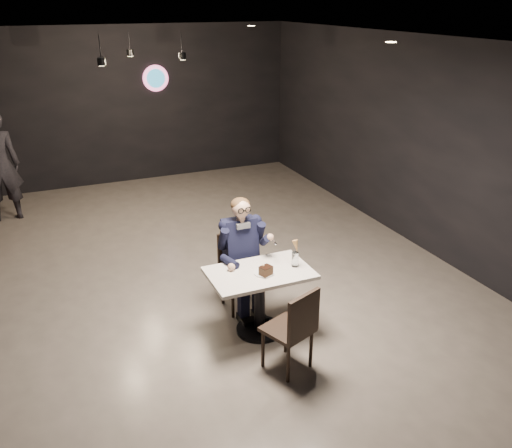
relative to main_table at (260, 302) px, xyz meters
name	(u,v)px	position (x,y,z in m)	size (l,w,h in m)	color
floor	(187,279)	(-0.40, 1.50, -0.38)	(9.00, 9.00, 0.00)	gray
wall_sign	(156,78)	(0.40, 5.97, 1.62)	(0.50, 0.06, 0.50)	pink
pendant_lights	(137,40)	(-0.40, 3.50, 2.51)	(1.40, 1.20, 0.36)	black
main_table	(260,302)	(0.00, 0.00, 0.00)	(1.10, 0.70, 0.75)	white
chair_far	(241,273)	(0.00, 0.55, 0.09)	(0.42, 0.46, 0.92)	black
chair_near	(287,328)	(0.00, -0.69, 0.09)	(0.42, 0.46, 0.92)	black
seated_man	(241,253)	(0.00, 0.55, 0.34)	(0.60, 0.80, 1.44)	black
dessert_plate	(264,273)	(0.02, -0.06, 0.38)	(0.22, 0.22, 0.01)	white
cake_slice	(266,271)	(0.02, -0.11, 0.43)	(0.12, 0.10, 0.09)	black
mint_leaf	(270,267)	(0.07, -0.11, 0.47)	(0.06, 0.04, 0.01)	#287B31
sundae_glass	(295,259)	(0.40, -0.04, 0.46)	(0.07, 0.07, 0.17)	silver
wafer_cone	(296,246)	(0.40, -0.05, 0.62)	(0.06, 0.06, 0.13)	#AF7347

